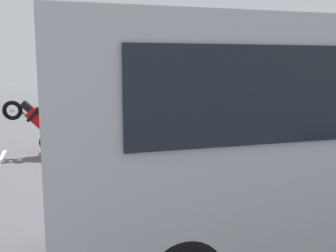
% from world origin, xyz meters
% --- Properties ---
extents(ground_plane, '(80.00, 80.00, 0.00)m').
position_xyz_m(ground_plane, '(0.00, 0.00, 0.00)').
color(ground_plane, '#4C4C51').
extents(spectator_far_left, '(0.58, 0.34, 1.79)m').
position_xyz_m(spectator_far_left, '(-2.57, 2.62, 1.07)').
color(spectator_far_left, black).
rests_on(spectator_far_left, ground_plane).
extents(spectator_left, '(0.58, 0.35, 1.79)m').
position_xyz_m(spectator_left, '(-1.59, 2.43, 1.07)').
color(spectator_left, black).
rests_on(spectator_left, ground_plane).
extents(spectator_centre, '(0.57, 0.38, 1.79)m').
position_xyz_m(spectator_centre, '(-0.33, 2.56, 1.07)').
color(spectator_centre, black).
rests_on(spectator_centre, ground_plane).
extents(spectator_right, '(0.58, 0.35, 1.65)m').
position_xyz_m(spectator_right, '(0.66, 2.82, 0.98)').
color(spectator_right, '#473823').
rests_on(spectator_right, ground_plane).
extents(stunt_motorcycle, '(1.98, 0.70, 1.74)m').
position_xyz_m(stunt_motorcycle, '(3.94, -2.55, 1.02)').
color(stunt_motorcycle, black).
rests_on(stunt_motorcycle, ground_plane).
extents(traffic_cone, '(0.34, 0.34, 0.63)m').
position_xyz_m(traffic_cone, '(2.27, -2.16, 0.30)').
color(traffic_cone, orange).
rests_on(traffic_cone, ground_plane).
extents(bay_line_a, '(0.23, 4.94, 0.01)m').
position_xyz_m(bay_line_a, '(-3.79, -0.99, 0.00)').
color(bay_line_a, white).
rests_on(bay_line_a, ground_plane).
extents(bay_line_b, '(0.22, 4.73, 0.01)m').
position_xyz_m(bay_line_b, '(-0.84, -0.99, 0.00)').
color(bay_line_b, white).
rests_on(bay_line_b, ground_plane).
extents(bay_line_c, '(0.21, 4.32, 0.01)m').
position_xyz_m(bay_line_c, '(2.11, -0.99, 0.00)').
color(bay_line_c, white).
rests_on(bay_line_c, ground_plane).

